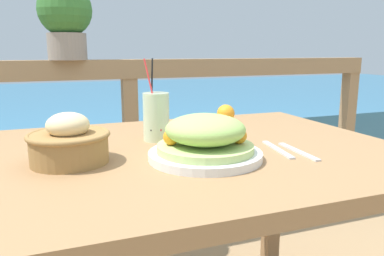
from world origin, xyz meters
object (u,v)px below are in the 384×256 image
Objects in this scene: drink_glass at (156,117)px; bread_basket at (69,142)px; salad_plate at (205,140)px; potted_plant at (65,17)px.

bread_basket is (-0.26, -0.15, -0.02)m from drink_glass.
bread_basket is at bearing -149.71° from drink_glass.
drink_glass is at bearing 104.46° from salad_plate.
bread_basket is 0.58× the size of potted_plant.
salad_plate is 1.08m from potted_plant.
salad_plate is 1.17× the size of drink_glass.
salad_plate is at bearing -74.64° from potted_plant.
salad_plate is 0.33m from bread_basket.
drink_glass is 1.24× the size of bread_basket.
salad_plate is at bearing -15.22° from bread_basket.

